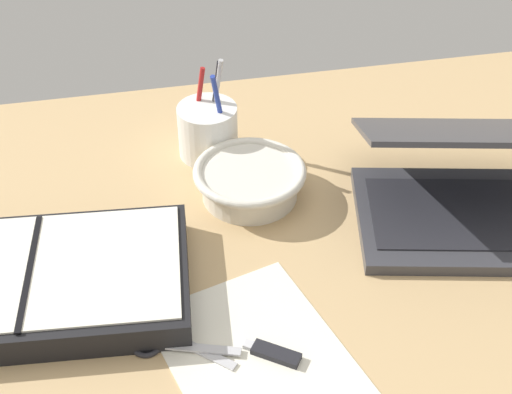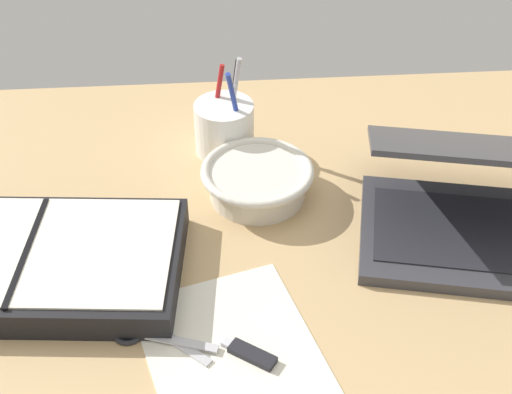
% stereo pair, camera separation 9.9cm
% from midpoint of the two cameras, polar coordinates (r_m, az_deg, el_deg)
% --- Properties ---
extents(desk_top, '(1.40, 1.00, 0.02)m').
position_cam_midpoint_polar(desk_top, '(1.00, 1.03, -5.85)').
color(desk_top, tan).
rests_on(desk_top, ground).
extents(laptop, '(0.36, 0.34, 0.17)m').
position_cam_midpoint_polar(laptop, '(1.07, 19.41, -0.75)').
color(laptop, '#38383D').
rests_on(laptop, desk_top).
extents(bowl, '(0.17, 0.17, 0.05)m').
position_cam_midpoint_polar(bowl, '(1.08, 2.71, 1.28)').
color(bowl, silver).
rests_on(bowl, desk_top).
extents(pen_cup, '(0.10, 0.10, 0.17)m').
position_cam_midpoint_polar(pen_cup, '(1.17, -0.23, 5.54)').
color(pen_cup, white).
rests_on(pen_cup, desk_top).
extents(planner, '(0.42, 0.27, 0.05)m').
position_cam_midpoint_polar(planner, '(0.99, -14.91, -5.06)').
color(planner, black).
rests_on(planner, desk_top).
extents(scissors, '(0.13, 0.10, 0.01)m').
position_cam_midpoint_polar(scissors, '(0.91, -5.74, -10.67)').
color(scissors, '#B7B7BC').
rests_on(scissors, desk_top).
extents(paper_sheet_front, '(0.27, 0.32, 0.00)m').
position_cam_midpoint_polar(paper_sheet_front, '(0.88, 1.69, -13.09)').
color(paper_sheet_front, silver).
rests_on(paper_sheet_front, desk_top).
extents(usb_drive, '(0.07, 0.05, 0.01)m').
position_cam_midpoint_polar(usb_drive, '(0.88, 2.86, -12.62)').
color(usb_drive, black).
rests_on(usb_drive, desk_top).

